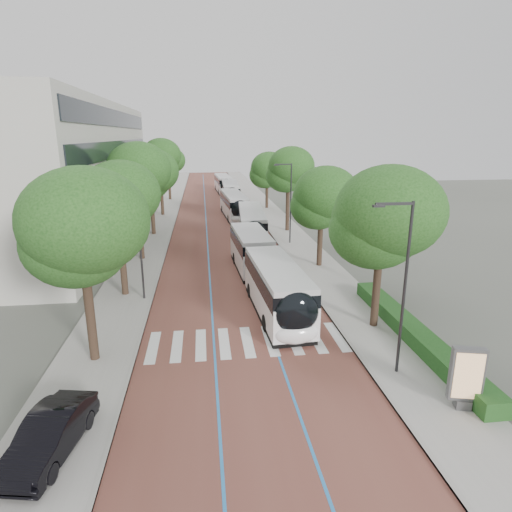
% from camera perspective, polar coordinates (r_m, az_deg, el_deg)
% --- Properties ---
extents(ground, '(160.00, 160.00, 0.00)m').
position_cam_1_polar(ground, '(22.65, -1.40, -12.57)').
color(ground, '#51544C').
rests_on(ground, ground).
extents(road, '(11.00, 140.00, 0.02)m').
position_cam_1_polar(road, '(60.82, -5.22, 5.58)').
color(road, brown).
rests_on(road, ground).
extents(sidewalk_left, '(4.00, 140.00, 0.12)m').
position_cam_1_polar(sidewalk_left, '(61.04, -12.30, 5.37)').
color(sidewalk_left, gray).
rests_on(sidewalk_left, ground).
extents(sidewalk_right, '(4.00, 140.00, 0.12)m').
position_cam_1_polar(sidewalk_right, '(61.51, 1.81, 5.80)').
color(sidewalk_right, gray).
rests_on(sidewalk_right, ground).
extents(kerb_left, '(0.20, 140.00, 0.14)m').
position_cam_1_polar(kerb_left, '(60.89, -10.52, 5.44)').
color(kerb_left, gray).
rests_on(kerb_left, ground).
extents(kerb_right, '(0.20, 140.00, 0.14)m').
position_cam_1_polar(kerb_right, '(61.25, 0.05, 5.77)').
color(kerb_right, gray).
rests_on(kerb_right, ground).
extents(zebra_crossing, '(10.55, 3.60, 0.01)m').
position_cam_1_polar(zebra_crossing, '(23.54, -1.15, -11.34)').
color(zebra_crossing, silver).
rests_on(zebra_crossing, ground).
extents(lane_line_left, '(0.12, 126.00, 0.01)m').
position_cam_1_polar(lane_line_left, '(60.79, -6.73, 5.55)').
color(lane_line_left, '#2573B9').
rests_on(lane_line_left, road).
extents(lane_line_right, '(0.12, 126.00, 0.01)m').
position_cam_1_polar(lane_line_right, '(60.89, -3.71, 5.64)').
color(lane_line_right, '#2573B9').
rests_on(lane_line_right, road).
extents(office_building, '(18.11, 40.00, 14.00)m').
position_cam_1_polar(office_building, '(51.08, -27.63, 9.84)').
color(office_building, '#ABAA9F').
rests_on(office_building, ground).
extents(hedge, '(1.20, 14.00, 0.80)m').
position_cam_1_polar(hedge, '(24.90, 20.22, -9.52)').
color(hedge, '#164016').
rests_on(hedge, sidewalk_right).
extents(streetlight_near, '(1.82, 0.20, 8.00)m').
position_cam_1_polar(streetlight_near, '(19.80, 18.88, -2.55)').
color(streetlight_near, '#29292B').
rests_on(streetlight_near, sidewalk_right).
extents(streetlight_far, '(1.82, 0.20, 8.00)m').
position_cam_1_polar(streetlight_far, '(43.11, 4.43, 7.86)').
color(streetlight_far, '#29292B').
rests_on(streetlight_far, sidewalk_right).
extents(lamp_post_left, '(0.14, 0.14, 8.00)m').
position_cam_1_polar(lamp_post_left, '(28.92, -15.22, 1.97)').
color(lamp_post_left, '#29292B').
rests_on(lamp_post_left, sidewalk_left).
extents(trees_left, '(5.77, 60.49, 9.81)m').
position_cam_1_polar(trees_left, '(44.13, -14.57, 10.05)').
color(trees_left, black).
rests_on(trees_left, ground).
extents(trees_right, '(5.91, 47.70, 9.02)m').
position_cam_1_polar(trees_right, '(41.98, 6.27, 9.23)').
color(trees_right, black).
rests_on(trees_right, ground).
extents(lead_bus, '(3.50, 18.50, 3.20)m').
position_cam_1_polar(lead_bus, '(29.93, 1.15, -1.96)').
color(lead_bus, black).
rests_on(lead_bus, ground).
extents(bus_queued_0, '(3.31, 12.53, 3.20)m').
position_cam_1_polar(bus_queued_0, '(45.11, -0.58, 4.14)').
color(bus_queued_0, white).
rests_on(bus_queued_0, ground).
extents(bus_queued_1, '(3.24, 12.52, 3.20)m').
position_cam_1_polar(bus_queued_1, '(57.83, -2.91, 6.72)').
color(bus_queued_1, white).
rests_on(bus_queued_1, ground).
extents(bus_queued_2, '(2.79, 12.45, 3.20)m').
position_cam_1_polar(bus_queued_2, '(71.03, -3.40, 8.42)').
color(bus_queued_2, white).
rests_on(bus_queued_2, ground).
extents(bus_queued_3, '(3.10, 12.50, 3.20)m').
position_cam_1_polar(bus_queued_3, '(83.98, -4.36, 9.55)').
color(bus_queued_3, white).
rests_on(bus_queued_3, ground).
extents(ad_panel, '(1.33, 0.65, 2.67)m').
position_cam_1_polar(ad_panel, '(19.51, 26.24, -14.26)').
color(ad_panel, '#59595B').
rests_on(ad_panel, sidewalk_right).
extents(parked_car, '(2.38, 4.70, 1.48)m').
position_cam_1_polar(parked_car, '(17.41, -25.77, -20.67)').
color(parked_car, black).
rests_on(parked_car, sidewalk_left).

